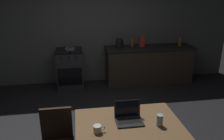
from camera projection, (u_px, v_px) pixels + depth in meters
name	position (u px, v px, depth m)	size (l,w,h in m)	color
ground_plane	(107.00, 132.00, 3.71)	(12.00, 12.00, 0.00)	black
back_wall	(106.00, 25.00, 5.48)	(6.40, 0.10, 2.84)	#5A5D58
kitchen_counter	(148.00, 65.00, 5.62)	(2.16, 0.64, 0.92)	#382D23
stove_oven	(70.00, 69.00, 5.33)	(0.60, 0.62, 0.92)	#2D2D30
dining_table	(129.00, 130.00, 2.64)	(1.24, 0.92, 0.73)	brown
chair	(57.00, 140.00, 2.72)	(0.40, 0.40, 0.87)	#2D2116
laptop	(129.00, 117.00, 2.69)	(0.32, 0.26, 0.23)	#232326
electric_kettle	(119.00, 43.00, 5.32)	(0.18, 0.16, 0.23)	black
bottle	(180.00, 41.00, 5.49)	(0.08, 0.08, 0.28)	#8C601E
frying_pan	(70.00, 49.00, 5.15)	(0.23, 0.40, 0.05)	gray
coffee_mug	(98.00, 129.00, 2.47)	(0.13, 0.09, 0.09)	silver
drinking_glass	(160.00, 120.00, 2.58)	(0.07, 0.07, 0.14)	#99B7C6
cereal_box	(142.00, 42.00, 5.42)	(0.13, 0.05, 0.26)	#B2382D
bottle_b	(132.00, 42.00, 5.44)	(0.07, 0.07, 0.26)	#8C601E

